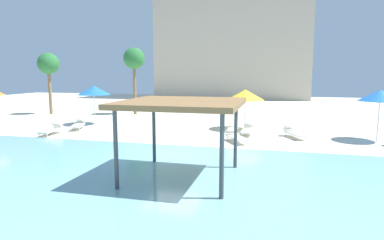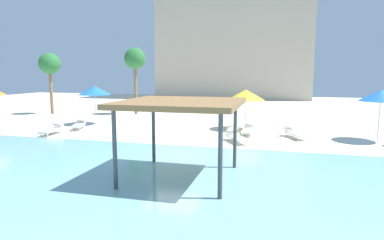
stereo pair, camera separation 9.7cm
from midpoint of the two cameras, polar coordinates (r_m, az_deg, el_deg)
The scene contains 14 objects.
ground_plane at distance 15.56m, azimuth -3.26°, elevation -5.70°, with size 80.00×80.00×0.00m, color beige.
lagoon_water at distance 10.89m, azimuth -11.93°, elevation -11.87°, with size 44.00×13.50×0.04m, color #7AB7C1.
shade_pavilion at distance 11.42m, azimuth -1.68°, elevation 2.49°, with size 4.06×4.06×2.77m.
beach_umbrella_yellow_0 at distance 22.02m, azimuth 9.38°, elevation 4.30°, with size 2.48×2.48×2.63m.
beach_umbrella_blue_1 at distance 24.92m, azimuth -16.31°, elevation 4.94°, with size 2.34×2.34×2.80m.
beach_umbrella_blue_2 at distance 20.60m, azimuth 29.90°, elevation 3.66°, with size 2.26×2.26×2.81m.
lounge_chair_0 at distance 20.36m, azimuth 9.75°, elevation -1.57°, with size 0.65×1.91×0.74m.
lounge_chair_2 at distance 18.07m, azimuth 7.69°, elevation -2.74°, with size 1.47×1.94×0.74m.
lounge_chair_3 at distance 21.83m, azimuth -22.80°, elevation -1.44°, with size 0.78×1.94×0.74m.
lounge_chair_4 at distance 23.34m, azimuth -18.78°, elevation -0.65°, with size 1.24×1.99×0.74m.
lounge_chair_6 at distance 19.98m, azimuth 17.37°, elevation -2.00°, with size 1.35×1.97×0.74m.
palm_tree_0 at distance 30.40m, azimuth -9.72°, elevation 10.18°, with size 1.90×1.90×5.96m.
palm_tree_1 at distance 32.71m, azimuth -23.25°, elevation 8.74°, with size 1.90×1.90×5.51m.
hotel_block_0 at distance 52.80m, azimuth 7.61°, elevation 15.01°, with size 22.03×11.85×20.27m, color #B2A893.
Camera 2 is at (4.70, -14.37, 3.70)m, focal length 30.95 mm.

